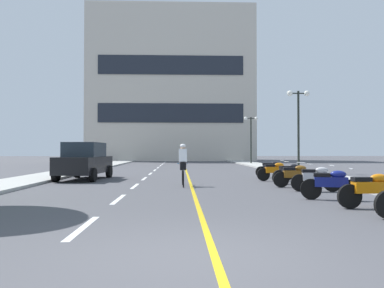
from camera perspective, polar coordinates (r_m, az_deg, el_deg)
name	(u,v)px	position (r m, az deg, el deg)	size (l,w,h in m)	color
ground_plane	(183,171)	(26.00, -1.44, -4.14)	(140.00, 140.00, 0.00)	#47474C
curb_left	(89,168)	(29.82, -15.49, -3.59)	(2.40, 72.00, 0.12)	#A8A8A3
curb_right	(274,168)	(29.93, 12.45, -3.59)	(2.40, 72.00, 0.12)	#A8A8A3
lane_dash_0	(83,227)	(7.32, -16.31, -12.14)	(0.14, 2.20, 0.01)	silver
lane_dash_1	(119,199)	(11.19, -11.17, -8.27)	(0.14, 2.20, 0.01)	silver
lane_dash_2	(135,186)	(15.13, -8.72, -6.38)	(0.14, 2.20, 0.01)	silver
lane_dash_3	(144,179)	(19.10, -7.30, -5.26)	(0.14, 2.20, 0.01)	silver
lane_dash_4	(150,174)	(23.07, -6.37, -4.53)	(0.14, 2.20, 0.01)	silver
lane_dash_5	(155,170)	(27.06, -5.71, -4.01)	(0.14, 2.20, 0.01)	silver
lane_dash_6	(158,168)	(31.04, -5.22, -3.62)	(0.14, 2.20, 0.01)	silver
lane_dash_7	(160,166)	(35.04, -4.85, -3.33)	(0.14, 2.20, 0.01)	silver
lane_dash_8	(162,164)	(39.03, -4.55, -3.09)	(0.14, 2.20, 0.01)	silver
lane_dash_9	(164,163)	(43.02, -4.31, -2.90)	(0.14, 2.20, 0.01)	silver
lane_dash_10	(165,162)	(47.02, -4.10, -2.74)	(0.14, 2.20, 0.01)	silver
lane_dash_11	(166,161)	(51.01, -3.93, -2.60)	(0.14, 2.20, 0.01)	silver
centre_line_yellow	(186,169)	(29.00, -1.00, -3.81)	(0.12, 66.00, 0.01)	gold
office_building	(172,87)	(55.34, -3.12, 8.72)	(23.22, 9.26, 21.55)	beige
street_lamp_mid	(298,112)	(24.81, 15.95, 4.71)	(1.46, 0.36, 5.14)	black
street_lamp_far	(251,129)	(39.43, 9.00, 2.30)	(1.46, 0.36, 4.84)	black
parked_car_near	(85,161)	(19.04, -16.09, -2.49)	(2.16, 4.31, 1.82)	black
motorcycle_1	(372,189)	(10.22, 25.77, -6.24)	(1.70, 0.60, 0.92)	black
motorcycle_2	(331,184)	(11.48, 20.53, -5.69)	(1.67, 0.70, 0.92)	black
motorcycle_3	(316,178)	(13.64, 18.46, -4.95)	(1.70, 0.60, 0.92)	black
motorcycle_4	(296,175)	(14.95, 15.57, -4.61)	(1.70, 0.60, 0.92)	black
motorcycle_5	(290,173)	(16.44, 14.79, -4.28)	(1.65, 0.75, 0.92)	black
motorcycle_6	(275,171)	(17.90, 12.61, -4.02)	(1.70, 0.60, 0.92)	black
motorcycle_7	(272,169)	(19.95, 12.12, -3.71)	(1.70, 0.60, 0.92)	black
cyclist_rider	(183,164)	(14.96, -1.40, -3.06)	(0.42, 1.77, 1.71)	black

